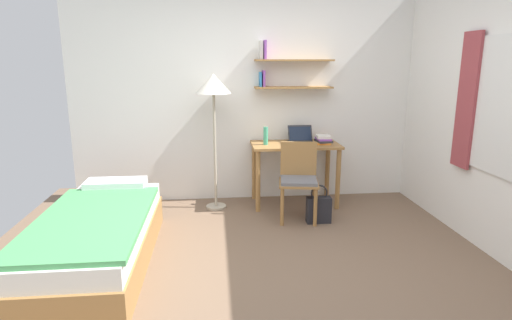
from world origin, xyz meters
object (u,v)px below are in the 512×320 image
at_px(desk_chair, 299,177).
at_px(handbag, 319,209).
at_px(laptop, 301,138).
at_px(desk, 295,155).
at_px(bed, 98,238).
at_px(book_stack, 323,140).
at_px(water_bottle, 266,136).
at_px(standing_lamp, 214,91).

xyz_separation_m(desk_chair, handbag, (0.20, -0.14, -0.33)).
relative_size(laptop, handbag, 0.70).
bearing_deg(desk, handbag, -77.19).
xyz_separation_m(bed, desk_chair, (1.93, 0.89, 0.24)).
relative_size(laptop, book_stack, 1.28).
xyz_separation_m(water_bottle, handbag, (0.51, -0.62, -0.71)).
bearing_deg(desk, laptop, 46.10).
xyz_separation_m(standing_lamp, laptop, (1.05, 0.14, -0.59)).
bearing_deg(water_bottle, desk, 4.05).
height_order(desk, water_bottle, water_bottle).
distance_m(standing_lamp, laptop, 1.21).
relative_size(water_bottle, handbag, 0.50).
bearing_deg(book_stack, water_bottle, 179.53).
height_order(water_bottle, handbag, water_bottle).
xyz_separation_m(desk, laptop, (0.08, 0.08, 0.20)).
relative_size(desk, laptop, 3.48).
distance_m(water_bottle, book_stack, 0.70).
bearing_deg(standing_lamp, laptop, 7.38).
xyz_separation_m(bed, handbag, (2.14, 0.75, -0.08)).
distance_m(desk_chair, laptop, 0.69).
distance_m(laptop, book_stack, 0.28).
bearing_deg(handbag, laptop, 95.23).
xyz_separation_m(desk, standing_lamp, (-0.97, -0.05, 0.78)).
relative_size(standing_lamp, laptop, 5.27).
distance_m(desk, standing_lamp, 1.24).
distance_m(desk_chair, standing_lamp, 1.37).
xyz_separation_m(bed, laptop, (2.07, 1.48, 0.57)).
height_order(bed, water_bottle, water_bottle).
distance_m(standing_lamp, water_bottle, 0.80).
height_order(water_bottle, book_stack, water_bottle).
bearing_deg(desk_chair, water_bottle, 122.58).
relative_size(bed, laptop, 6.61).
bearing_deg(water_bottle, handbag, -50.58).
xyz_separation_m(standing_lamp, handbag, (1.11, -0.59, -1.24)).
xyz_separation_m(desk, book_stack, (0.33, -0.03, 0.19)).
bearing_deg(desk_chair, handbag, -34.52).
distance_m(bed, standing_lamp, 2.05).
height_order(desk, handbag, desk).
height_order(desk_chair, water_bottle, water_bottle).
bearing_deg(bed, handbag, 19.42).
height_order(desk, laptop, laptop).
bearing_deg(handbag, desk_chair, 145.48).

